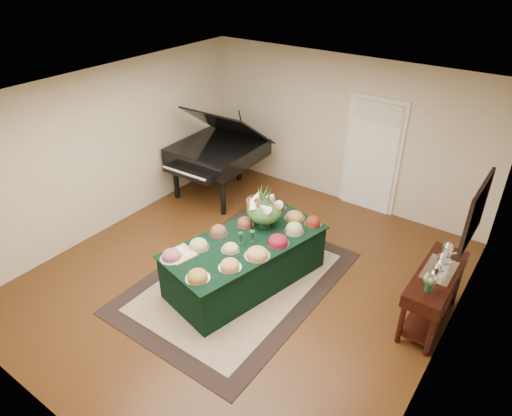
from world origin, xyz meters
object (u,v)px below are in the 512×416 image
Objects in this scene: buffet_table at (246,261)px; floral_centerpiece at (264,208)px; grand_piano at (218,151)px; mahogany_sideboard at (435,284)px.

buffet_table is 0.81m from floral_centerpiece.
grand_piano reaches higher than buffet_table.
grand_piano is at bearing 137.58° from buffet_table.
mahogany_sideboard is (2.43, 0.26, -0.40)m from floral_centerpiece.
mahogany_sideboard is at bearing 6.12° from floral_centerpiece.
grand_piano reaches higher than floral_centerpiece.
buffet_table is 4.82× the size of floral_centerpiece.
floral_centerpiece is (-0.01, 0.47, 0.66)m from buffet_table.
buffet_table is at bearing -88.94° from floral_centerpiece.
floral_centerpiece is 0.39× the size of mahogany_sideboard.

